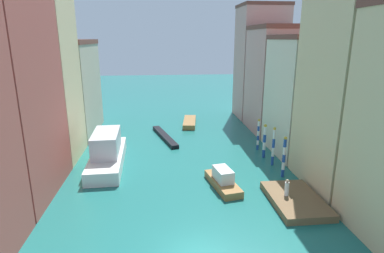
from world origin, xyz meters
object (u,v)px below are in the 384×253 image
(mooring_pole_1, at_px, (273,146))
(motorboat_0, at_px, (223,180))
(mooring_pole_3, at_px, (258,134))
(mooring_pole_0, at_px, (284,156))
(gondola_black, at_px, (165,136))
(vaporetto_white, at_px, (107,152))
(motorboat_1, at_px, (190,122))
(waterfront_dock, at_px, (295,200))
(mooring_pole_2, at_px, (264,140))
(person_on_dock, at_px, (287,188))

(mooring_pole_1, relative_size, motorboat_0, 0.76)
(mooring_pole_1, height_order, mooring_pole_3, mooring_pole_1)
(mooring_pole_0, bearing_deg, mooring_pole_3, 90.55)
(mooring_pole_3, height_order, gondola_black, mooring_pole_3)
(vaporetto_white, relative_size, motorboat_0, 1.99)
(motorboat_1, bearing_deg, motorboat_0, -87.53)
(waterfront_dock, distance_m, mooring_pole_3, 13.19)
(mooring_pole_1, distance_m, motorboat_1, 18.83)
(vaporetto_white, bearing_deg, motorboat_1, 56.37)
(mooring_pole_1, bearing_deg, gondola_black, 136.50)
(mooring_pole_3, bearing_deg, waterfront_dock, -93.65)
(waterfront_dock, relative_size, motorboat_0, 1.13)
(gondola_black, bearing_deg, vaporetto_white, -125.32)
(waterfront_dock, height_order, mooring_pole_0, mooring_pole_0)
(mooring_pole_2, height_order, motorboat_0, mooring_pole_2)
(waterfront_dock, distance_m, motorboat_0, 6.44)
(gondola_black, relative_size, motorboat_0, 1.71)
(motorboat_1, bearing_deg, person_on_dock, -77.43)
(motorboat_1, bearing_deg, mooring_pole_0, -70.50)
(motorboat_1, bearing_deg, vaporetto_white, -123.63)
(waterfront_dock, xyz_separation_m, person_on_dock, (-0.68, 0.34, 0.95))
(vaporetto_white, height_order, motorboat_0, vaporetto_white)
(mooring_pole_0, distance_m, mooring_pole_3, 7.91)
(waterfront_dock, bearing_deg, mooring_pole_0, 80.00)
(motorboat_1, bearing_deg, gondola_black, -121.27)
(mooring_pole_3, xyz_separation_m, vaporetto_white, (-17.38, -3.03, -0.55))
(vaporetto_white, xyz_separation_m, gondola_black, (6.24, 8.81, -1.18))
(mooring_pole_1, distance_m, gondola_black, 15.62)
(waterfront_dock, relative_size, motorboat_1, 0.93)
(mooring_pole_0, xyz_separation_m, mooring_pole_3, (-0.08, 7.91, -0.15))
(mooring_pole_0, height_order, mooring_pole_2, mooring_pole_0)
(gondola_black, bearing_deg, person_on_dock, -62.50)
(mooring_pole_2, xyz_separation_m, motorboat_1, (-7.03, 14.98, -1.63))
(mooring_pole_2, distance_m, motorboat_1, 16.63)
(vaporetto_white, distance_m, gondola_black, 10.86)
(mooring_pole_0, distance_m, motorboat_1, 21.61)
(mooring_pole_0, bearing_deg, person_on_dock, -108.28)
(gondola_black, bearing_deg, mooring_pole_1, -43.50)
(person_on_dock, bearing_deg, motorboat_1, 102.57)
(person_on_dock, distance_m, gondola_black, 20.87)
(waterfront_dock, distance_m, motorboat_1, 26.22)
(person_on_dock, height_order, gondola_black, person_on_dock)
(motorboat_1, bearing_deg, mooring_pole_3, -60.16)
(person_on_dock, relative_size, gondola_black, 0.15)
(mooring_pole_0, relative_size, mooring_pole_1, 0.98)
(waterfront_dock, bearing_deg, person_on_dock, 153.71)
(mooring_pole_2, bearing_deg, person_on_dock, -98.03)
(mooring_pole_2, bearing_deg, waterfront_dock, -94.09)
(person_on_dock, bearing_deg, waterfront_dock, -26.29)
(gondola_black, xyz_separation_m, motorboat_1, (4.02, 6.63, 0.14))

